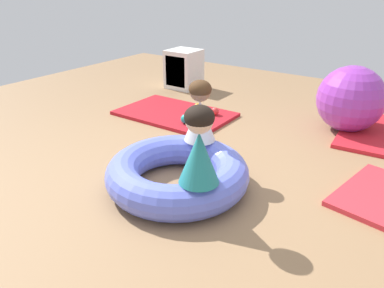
{
  "coord_description": "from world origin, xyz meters",
  "views": [
    {
      "loc": [
        1.61,
        -2.18,
        1.55
      ],
      "look_at": [
        0.04,
        0.07,
        0.31
      ],
      "focal_mm": 34.95,
      "sensor_mm": 36.0,
      "label": 1
    }
  ],
  "objects": [
    {
      "name": "gym_mat_near_right",
      "position": [
        -1.0,
        1.21,
        0.02
      ],
      "size": [
        1.33,
        0.86,
        0.04
      ],
      "primitive_type": "cube",
      "rotation": [
        0.0,
        0.0,
        -0.0
      ],
      "color": "#B21923",
      "rests_on": "ground"
    },
    {
      "name": "play_ball_orange",
      "position": [
        -0.8,
        1.41,
        0.09
      ],
      "size": [
        0.1,
        0.1,
        0.1
      ],
      "primitive_type": "sphere",
      "color": "orange",
      "rests_on": "gym_mat_near_right"
    },
    {
      "name": "play_ball_red",
      "position": [
        -0.55,
        1.4,
        0.09
      ],
      "size": [
        0.09,
        0.09,
        0.09
      ],
      "primitive_type": "sphere",
      "color": "red",
      "rests_on": "gym_mat_near_right"
    },
    {
      "name": "inflatable_cushion",
      "position": [
        0.04,
        -0.13,
        0.13
      ],
      "size": [
        1.13,
        1.13,
        0.26
      ],
      "primitive_type": "torus",
      "color": "#6070E5",
      "rests_on": "ground"
    },
    {
      "name": "play_ball_pink_second",
      "position": [
        -0.73,
        1.24,
        0.09
      ],
      "size": [
        0.09,
        0.09,
        0.09
      ],
      "primitive_type": "sphere",
      "color": "pink",
      "rests_on": "gym_mat_near_right"
    },
    {
      "name": "ground_plane",
      "position": [
        0.0,
        0.0,
        0.0
      ],
      "size": [
        8.0,
        8.0,
        0.0
      ],
      "primitive_type": "plane",
      "color": "#93704C"
    },
    {
      "name": "child_in_white",
      "position": [
        -0.01,
        0.26,
        0.52
      ],
      "size": [
        0.33,
        0.33,
        0.52
      ],
      "rotation": [
        0.0,
        0.0,
        4.46
      ],
      "color": "white",
      "rests_on": "inflatable_cushion"
    },
    {
      "name": "child_in_teal",
      "position": [
        0.38,
        -0.34,
        0.53
      ],
      "size": [
        0.38,
        0.38,
        0.55
      ],
      "rotation": [
        0.0,
        0.0,
        5.18
      ],
      "color": "teal",
      "rests_on": "inflatable_cushion"
    },
    {
      "name": "play_ball_teal",
      "position": [
        -0.68,
        0.98,
        0.09
      ],
      "size": [
        0.1,
        0.1,
        0.1
      ],
      "primitive_type": "sphere",
      "color": "teal",
      "rests_on": "gym_mat_near_right"
    },
    {
      "name": "storage_cube",
      "position": [
        -1.64,
        2.25,
        0.28
      ],
      "size": [
        0.44,
        0.44,
        0.56
      ],
      "color": "silver",
      "rests_on": "ground"
    },
    {
      "name": "exercise_ball_large",
      "position": [
        0.82,
        1.9,
        0.35
      ],
      "size": [
        0.71,
        0.71,
        0.71
      ],
      "primitive_type": "sphere",
      "color": "purple",
      "rests_on": "ground"
    }
  ]
}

